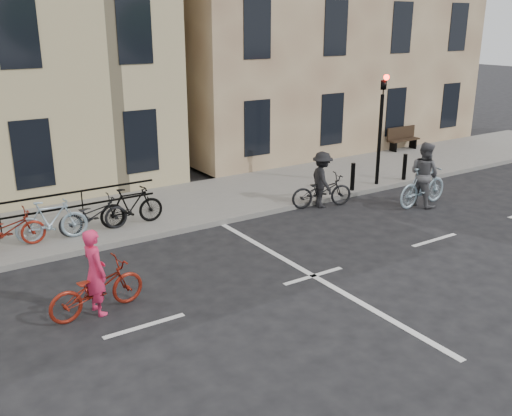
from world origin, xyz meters
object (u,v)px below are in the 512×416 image
cyclist_grey (424,180)px  cyclist_dark (322,186)px  bench (402,137)px  cyclist_pink (96,284)px  traffic_light (381,116)px

cyclist_grey → cyclist_dark: cyclist_grey is taller
bench → cyclist_pink: cyclist_pink is taller
traffic_light → cyclist_dark: traffic_light is taller
traffic_light → bench: bearing=35.2°
traffic_light → cyclist_dark: size_ratio=1.92×
cyclist_grey → cyclist_pink: bearing=93.6°
traffic_light → cyclist_dark: (-2.87, -0.55, -1.78)m
bench → cyclist_dark: cyclist_dark is taller
cyclist_pink → traffic_light: bearing=-80.4°
cyclist_grey → bench: bearing=-45.1°
cyclist_grey → traffic_light: bearing=-8.3°
cyclist_grey → cyclist_dark: 3.11m
bench → cyclist_grey: (-5.00, -5.52, 0.13)m
bench → cyclist_dark: 8.63m
cyclist_pink → cyclist_dark: 8.35m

